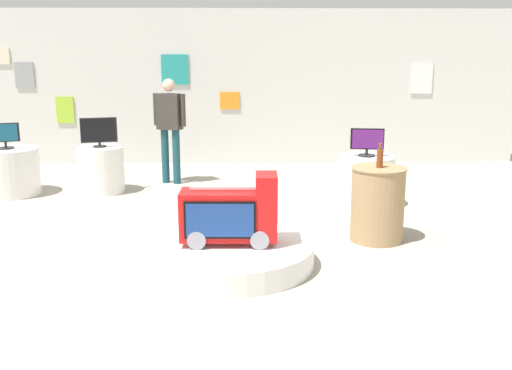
{
  "coord_description": "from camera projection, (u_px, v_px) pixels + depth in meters",
  "views": [
    {
      "loc": [
        0.26,
        -5.83,
        2.12
      ],
      "look_at": [
        0.41,
        0.05,
        0.76
      ],
      "focal_mm": 41.4,
      "sensor_mm": 36.0,
      "label": 1
    }
  ],
  "objects": [
    {
      "name": "display_pedestal_right_rear",
      "position": [
        365.0,
        181.0,
        8.12
      ],
      "size": [
        0.78,
        0.78,
        0.69
      ],
      "primitive_type": "cylinder",
      "color": "silver",
      "rests_on": "ground"
    },
    {
      "name": "tv_on_center_rear",
      "position": [
        99.0,
        131.0,
        8.74
      ],
      "size": [
        0.53,
        0.19,
        0.44
      ],
      "color": "black",
      "rests_on": "display_pedestal_center_rear"
    },
    {
      "name": "display_pedestal_left_rear",
      "position": [
        8.0,
        172.0,
        8.72
      ],
      "size": [
        0.89,
        0.89,
        0.69
      ],
      "primitive_type": "cylinder",
      "color": "silver",
      "rests_on": "ground"
    },
    {
      "name": "main_display_pedestal",
      "position": [
        229.0,
        254.0,
        5.91
      ],
      "size": [
        1.7,
        1.7,
        0.23
      ],
      "primitive_type": "cylinder",
      "color": "silver",
      "rests_on": "ground"
    },
    {
      "name": "shopper_browsing_near_truck",
      "position": [
        170.0,
        123.0,
        9.35
      ],
      "size": [
        0.53,
        0.32,
        1.67
      ],
      "color": "#194751",
      "rests_on": "ground"
    },
    {
      "name": "side_table_round",
      "position": [
        378.0,
        203.0,
        6.61
      ],
      "size": [
        0.61,
        0.61,
        0.84
      ],
      "color": "#9E7F56",
      "rests_on": "ground"
    },
    {
      "name": "bottle_on_side_table",
      "position": [
        380.0,
        158.0,
        6.48
      ],
      "size": [
        0.07,
        0.07,
        0.27
      ],
      "color": "brown",
      "rests_on": "side_table_round"
    },
    {
      "name": "tv_on_right_rear",
      "position": [
        367.0,
        142.0,
        7.99
      ],
      "size": [
        0.45,
        0.23,
        0.38
      ],
      "color": "black",
      "rests_on": "display_pedestal_right_rear"
    },
    {
      "name": "ground_plane",
      "position": [
        217.0,
        257.0,
        6.15
      ],
      "size": [
        30.0,
        30.0,
        0.0
      ],
      "primitive_type": "plane",
      "color": "#A8A091"
    },
    {
      "name": "novelty_firetruck_tv",
      "position": [
        231.0,
        215.0,
        5.82
      ],
      "size": [
        0.96,
        0.44,
        0.71
      ],
      "color": "gray",
      "rests_on": "main_display_pedestal"
    },
    {
      "name": "tv_on_left_rear",
      "position": [
        5.0,
        135.0,
        8.6
      ],
      "size": [
        0.4,
        0.23,
        0.38
      ],
      "color": "black",
      "rests_on": "display_pedestal_left_rear"
    },
    {
      "name": "back_wall_display",
      "position": [
        227.0,
        87.0,
        10.99
      ],
      "size": [
        10.91,
        0.13,
        2.84
      ],
      "color": "silver",
      "rests_on": "ground"
    },
    {
      "name": "display_pedestal_center_rear",
      "position": [
        101.0,
        170.0,
        8.87
      ],
      "size": [
        0.69,
        0.69,
        0.69
      ],
      "primitive_type": "cylinder",
      "color": "silver",
      "rests_on": "ground"
    }
  ]
}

